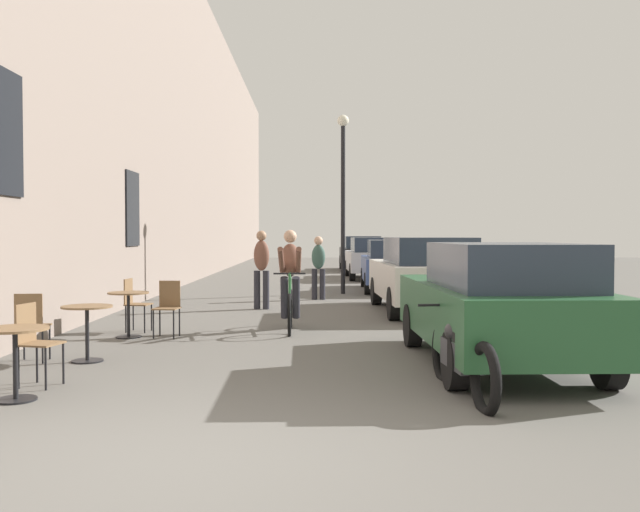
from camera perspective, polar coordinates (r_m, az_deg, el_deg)
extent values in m
plane|color=#5B5954|center=(5.31, -11.28, -16.19)|extent=(88.00, 88.00, 0.00)
cube|color=gray|center=(19.82, -13.67, 12.57)|extent=(0.50, 68.00, 10.73)
cube|color=black|center=(10.39, -24.29, 9.21)|extent=(0.04, 1.10, 1.70)
cube|color=black|center=(16.54, -15.01, 3.74)|extent=(0.04, 1.10, 1.70)
cylinder|color=black|center=(7.63, -23.51, -10.67)|extent=(0.40, 0.40, 0.02)
cylinder|color=black|center=(7.57, -23.54, -8.09)|extent=(0.05, 0.05, 0.67)
cylinder|color=brown|center=(7.51, -23.58, -5.46)|extent=(0.64, 0.64, 0.02)
cylinder|color=black|center=(8.22, -20.16, -8.21)|extent=(0.02, 0.02, 0.45)
cylinder|color=black|center=(7.96, -21.43, -8.55)|extent=(0.02, 0.02, 0.45)
cylinder|color=black|center=(8.40, -22.04, -8.02)|extent=(0.02, 0.02, 0.45)
cylinder|color=black|center=(8.14, -23.34, -8.35)|extent=(0.02, 0.02, 0.45)
cube|color=brown|center=(8.14, -21.76, -6.65)|extent=(0.45, 0.45, 0.02)
cube|color=brown|center=(8.21, -22.82, -5.04)|extent=(0.10, 0.34, 0.42)
cylinder|color=black|center=(9.56, -18.40, -8.10)|extent=(0.40, 0.40, 0.02)
cylinder|color=black|center=(9.51, -18.42, -6.03)|extent=(0.05, 0.05, 0.67)
cylinder|color=brown|center=(9.47, -18.44, -3.93)|extent=(0.64, 0.64, 0.02)
cylinder|color=black|center=(9.96, -22.95, -6.50)|extent=(0.02, 0.02, 0.45)
cylinder|color=black|center=(9.87, -21.14, -6.55)|extent=(0.02, 0.02, 0.45)
cylinder|color=black|center=(9.66, -23.51, -6.77)|extent=(0.02, 0.02, 0.45)
cylinder|color=black|center=(9.57, -21.65, -6.83)|extent=(0.02, 0.02, 0.45)
cube|color=brown|center=(9.73, -22.33, -5.29)|extent=(0.41, 0.41, 0.02)
cube|color=brown|center=(9.54, -22.65, -4.11)|extent=(0.34, 0.05, 0.42)
cylinder|color=black|center=(11.57, -15.31, -6.36)|extent=(0.40, 0.40, 0.02)
cylinder|color=black|center=(11.53, -15.32, -4.65)|extent=(0.05, 0.05, 0.67)
cylinder|color=brown|center=(11.49, -15.34, -2.91)|extent=(0.64, 0.64, 0.02)
cylinder|color=black|center=(12.26, -13.55, -4.87)|extent=(0.02, 0.02, 0.45)
cylinder|color=black|center=(11.96, -14.09, -5.05)|extent=(0.02, 0.02, 0.45)
cylinder|color=black|center=(12.38, -14.96, -4.82)|extent=(0.02, 0.02, 0.45)
cylinder|color=black|center=(12.08, -15.53, -4.99)|extent=(0.02, 0.02, 0.45)
cube|color=brown|center=(12.14, -14.54, -3.83)|extent=(0.42, 0.42, 0.02)
cube|color=brown|center=(12.19, -15.34, -2.78)|extent=(0.06, 0.34, 0.42)
cylinder|color=black|center=(11.20, -11.83, -5.49)|extent=(0.02, 0.02, 0.45)
cylinder|color=black|center=(11.30, -13.41, -5.44)|extent=(0.02, 0.02, 0.45)
cylinder|color=black|center=(11.51, -11.37, -5.29)|extent=(0.02, 0.02, 0.45)
cylinder|color=black|center=(11.60, -12.91, -5.25)|extent=(0.02, 0.02, 0.45)
cube|color=brown|center=(11.38, -12.39, -4.19)|extent=(0.41, 0.41, 0.02)
cube|color=brown|center=(11.53, -12.13, -3.01)|extent=(0.34, 0.05, 0.42)
torus|color=black|center=(11.33, -2.50, -4.84)|extent=(0.06, 0.71, 0.71)
torus|color=black|center=(12.38, -2.41, -4.28)|extent=(0.06, 0.71, 0.71)
cylinder|color=#2D6B38|center=(12.26, -2.42, -3.00)|extent=(0.04, 0.21, 0.58)
cylinder|color=#2D6B38|center=(11.74, -2.46, -1.57)|extent=(0.05, 0.82, 0.14)
cylinder|color=#2D6B38|center=(11.32, -2.50, -3.14)|extent=(0.04, 0.09, 0.67)
cylinder|color=#2D6B38|center=(11.88, -2.45, -4.34)|extent=(0.05, 1.00, 0.12)
cylinder|color=black|center=(11.33, -2.50, -1.44)|extent=(0.52, 0.04, 0.03)
ellipsoid|color=black|center=(12.15, -2.43, -1.55)|extent=(0.12, 0.24, 0.06)
ellipsoid|color=brown|center=(12.06, -2.44, -0.27)|extent=(0.35, 0.35, 0.59)
sphere|color=tan|center=(12.01, -2.44, 1.61)|extent=(0.22, 0.22, 0.22)
cylinder|color=#26262D|center=(12.02, -1.96, -3.41)|extent=(0.14, 0.40, 0.75)
cylinder|color=#26262D|center=(12.02, -2.91, -3.41)|extent=(0.14, 0.40, 0.75)
cylinder|color=brown|center=(11.66, -1.77, -0.37)|extent=(0.12, 0.75, 0.48)
cylinder|color=brown|center=(11.67, -3.17, -0.37)|extent=(0.09, 0.75, 0.48)
cylinder|color=#26262D|center=(15.32, -4.41, -2.77)|extent=(0.14, 0.14, 0.84)
cylinder|color=#26262D|center=(15.36, -5.15, -2.76)|extent=(0.14, 0.14, 0.84)
ellipsoid|color=brown|center=(15.30, -4.79, 0.05)|extent=(0.37, 0.28, 0.67)
sphere|color=#A57A5B|center=(15.29, -4.79, 1.66)|extent=(0.22, 0.22, 0.22)
cylinder|color=#26262D|center=(17.55, -0.45, -2.31)|extent=(0.14, 0.14, 0.77)
cylinder|color=#26262D|center=(17.54, 0.20, -2.31)|extent=(0.14, 0.14, 0.77)
ellipsoid|color=#38564C|center=(17.51, -0.13, -0.06)|extent=(0.35, 0.26, 0.61)
sphere|color=tan|center=(17.50, -0.13, 1.26)|extent=(0.22, 0.22, 0.22)
cylinder|color=black|center=(19.23, 1.88, 3.76)|extent=(0.12, 0.12, 4.60)
sphere|color=silver|center=(19.47, 1.89, 10.95)|extent=(0.32, 0.32, 0.32)
cube|color=#23512D|center=(9.06, 14.06, -4.46)|extent=(1.85, 4.33, 0.70)
cube|color=#283342|center=(8.52, 15.02, -0.74)|extent=(1.53, 2.35, 0.52)
cylinder|color=black|center=(10.30, 7.55, -5.63)|extent=(0.21, 0.62, 0.62)
cylinder|color=black|center=(10.68, 16.20, -5.42)|extent=(0.21, 0.62, 0.62)
cylinder|color=black|center=(7.55, 10.96, -8.37)|extent=(0.21, 0.62, 0.62)
cylinder|color=black|center=(8.05, 22.40, -7.83)|extent=(0.21, 0.62, 0.62)
cube|color=beige|center=(14.95, 8.41, -1.91)|extent=(1.94, 4.46, 0.72)
cube|color=#283342|center=(14.40, 8.80, 0.44)|extent=(1.60, 2.42, 0.53)
cylinder|color=black|center=(16.29, 4.59, -2.86)|extent=(0.22, 0.64, 0.64)
cylinder|color=black|center=(16.57, 10.32, -2.81)|extent=(0.22, 0.64, 0.64)
cylinder|color=black|center=(13.41, 6.03, -3.86)|extent=(0.22, 0.64, 0.64)
cylinder|color=black|center=(13.74, 12.92, -3.76)|extent=(0.22, 0.64, 0.64)
cube|color=#384C84|center=(20.45, 5.95, -1.03)|extent=(1.85, 4.20, 0.67)
cube|color=#283342|center=(19.93, 6.06, 0.58)|extent=(1.52, 2.28, 0.50)
cylinder|color=black|center=(21.78, 3.61, -1.74)|extent=(0.21, 0.60, 0.60)
cylinder|color=black|center=(21.90, 7.70, -1.74)|extent=(0.21, 0.60, 0.60)
cylinder|color=black|center=(19.06, 3.92, -2.25)|extent=(0.21, 0.60, 0.60)
cylinder|color=black|center=(19.19, 8.59, -2.24)|extent=(0.21, 0.60, 0.60)
cube|color=#B7B7BC|center=(25.91, 4.23, -0.39)|extent=(1.79, 4.28, 0.69)
cube|color=#283342|center=(25.38, 4.33, 0.93)|extent=(1.50, 2.31, 0.52)
cylinder|color=black|center=(27.27, 2.28, -1.01)|extent=(0.20, 0.62, 0.62)
cylinder|color=black|center=(27.40, 5.64, -1.01)|extent=(0.20, 0.62, 0.62)
cylinder|color=black|center=(24.46, 2.64, -1.33)|extent=(0.20, 0.62, 0.62)
cylinder|color=black|center=(24.61, 6.38, -1.32)|extent=(0.20, 0.62, 0.62)
cube|color=black|center=(31.85, 3.35, 0.04)|extent=(1.81, 4.36, 0.71)
cube|color=#283342|center=(31.32, 3.42, 1.14)|extent=(1.52, 2.35, 0.53)
cylinder|color=black|center=(33.25, 1.77, -0.50)|extent=(0.20, 0.63, 0.63)
cylinder|color=black|center=(33.36, 4.58, -0.50)|extent=(0.20, 0.63, 0.63)
cylinder|color=black|center=(30.39, 2.00, -0.71)|extent=(0.20, 0.63, 0.63)
cylinder|color=black|center=(30.51, 5.08, -0.71)|extent=(0.20, 0.63, 0.63)
torus|color=black|center=(8.08, 9.95, -7.76)|extent=(0.15, 0.70, 0.69)
torus|color=black|center=(6.72, 13.29, -9.73)|extent=(0.16, 0.71, 0.70)
cube|color=#333338|center=(7.38, 11.46, -7.89)|extent=(0.31, 0.78, 0.28)
ellipsoid|color=black|center=(7.44, 11.25, -6.10)|extent=(0.32, 0.54, 0.24)
cube|color=black|center=(7.08, 12.14, -6.67)|extent=(0.28, 0.46, 0.10)
cylinder|color=black|center=(7.91, 10.16, -3.94)|extent=(0.62, 0.08, 0.03)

